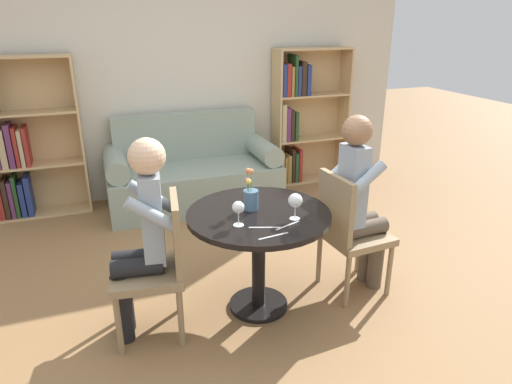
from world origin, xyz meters
TOP-DOWN VIEW (x-y plane):
  - ground_plane at (0.00, 0.00)m, footprint 16.00×16.00m
  - back_wall at (0.00, 2.42)m, footprint 5.20×0.05m
  - round_table at (0.00, 0.00)m, footprint 0.92×0.92m
  - couch at (0.00, 1.99)m, footprint 1.75×0.80m
  - bookshelf_left at (-1.59, 2.26)m, footprint 0.88×0.28m
  - bookshelf_right at (1.35, 2.26)m, footprint 0.88×0.28m
  - chair_left at (-0.65, -0.03)m, footprint 0.48×0.48m
  - chair_right at (0.65, -0.02)m, footprint 0.45×0.45m
  - person_left at (-0.74, -0.01)m, footprint 0.45×0.38m
  - person_right at (0.74, -0.01)m, footprint 0.43×0.36m
  - wine_glass_left at (-0.18, -0.14)m, footprint 0.07×0.07m
  - wine_glass_right at (0.17, -0.17)m, footprint 0.09×0.09m
  - flower_vase at (-0.03, 0.07)m, footprint 0.10×0.10m
  - knife_left_setting at (0.10, -0.24)m, footprint 0.18×0.07m
  - fork_left_setting at (-0.04, -0.34)m, footprint 0.19×0.03m
  - knife_right_setting at (-0.04, -0.22)m, footprint 0.18×0.07m

SIDE VIEW (x-z plane):
  - ground_plane at x=0.00m, z-range 0.00..0.00m
  - couch at x=0.00m, z-range -0.15..0.77m
  - chair_left at x=-0.65m, z-range 0.04..0.94m
  - chair_right at x=0.65m, z-range 0.04..0.94m
  - round_table at x=0.00m, z-range 0.21..0.92m
  - person_left at x=-0.74m, z-range 0.05..1.31m
  - person_right at x=0.74m, z-range 0.04..1.33m
  - bookshelf_left at x=-1.59m, z-range -0.07..1.48m
  - knife_left_setting at x=0.10m, z-range 0.71..0.71m
  - fork_left_setting at x=-0.04m, z-range 0.71..0.71m
  - knife_right_setting at x=-0.04m, z-range 0.71..0.71m
  - bookshelf_right at x=1.35m, z-range -0.01..1.54m
  - flower_vase at x=-0.03m, z-range 0.66..0.93m
  - wine_glass_left at x=-0.18m, z-range 0.74..0.90m
  - wine_glass_right at x=0.17m, z-range 0.74..0.91m
  - back_wall at x=0.00m, z-range 0.00..2.70m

